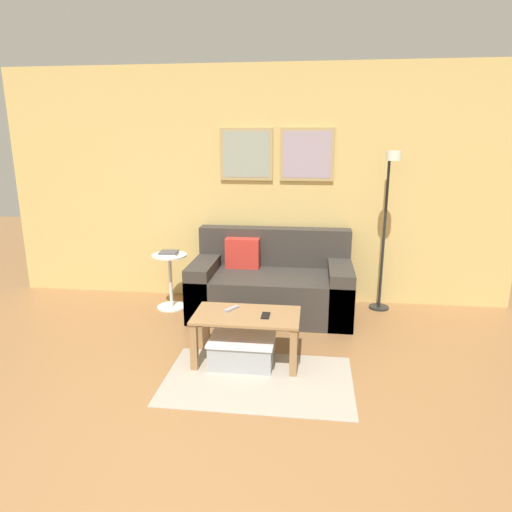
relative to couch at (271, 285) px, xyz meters
name	(u,v)px	position (x,y,z in m)	size (l,w,h in m)	color
wall_back	(254,186)	(-0.24, 0.47, 0.99)	(5.60, 0.09, 2.55)	#D6B76B
area_rug	(258,380)	(0.03, -1.43, -0.29)	(1.43, 0.91, 0.01)	#A39989
couch	(271,285)	(0.00, 0.00, 0.00)	(1.64, 0.89, 0.85)	#38332D
coffee_table	(247,324)	(-0.10, -1.11, 0.03)	(0.86, 0.48, 0.41)	#997047
storage_bin	(242,350)	(-0.13, -1.16, -0.18)	(0.53, 0.42, 0.23)	#9EA3A8
floor_lamp	(387,216)	(1.16, 0.14, 0.74)	(0.21, 0.42, 1.68)	black
side_table	(170,276)	(-1.09, -0.01, 0.06)	(0.37, 0.37, 0.60)	white
book_stack	(169,253)	(-1.09, -0.02, 0.32)	(0.20, 0.20, 0.03)	silver
remote_control	(231,309)	(-0.24, -1.03, 0.12)	(0.04, 0.15, 0.02)	#99999E
cell_phone	(266,316)	(0.06, -1.13, 0.12)	(0.07, 0.14, 0.01)	black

